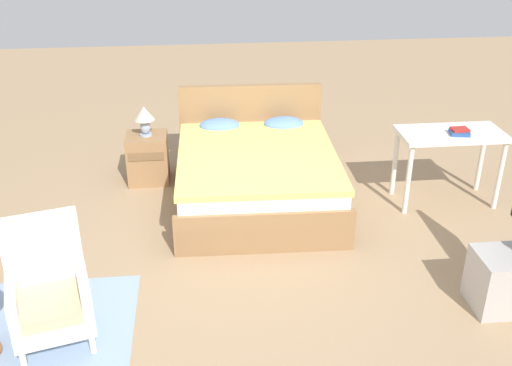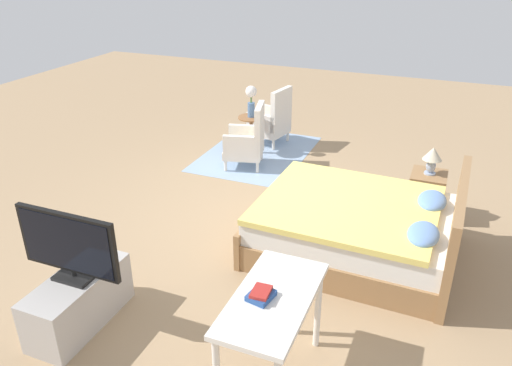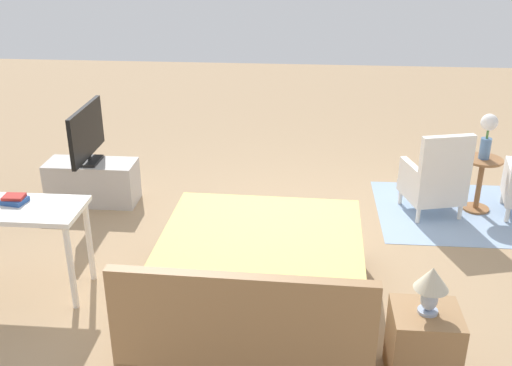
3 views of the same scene
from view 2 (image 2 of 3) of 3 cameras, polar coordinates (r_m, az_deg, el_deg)
The scene contains 13 objects.
ground_plane at distance 5.80m, azimuth 0.64°, elevation -4.94°, with size 16.00×16.00×0.00m, color #A38460.
floor_rug at distance 7.80m, azimuth 0.10°, elevation 3.43°, with size 2.10×1.50×0.01m.
bed at distance 5.28m, azimuth 11.62°, elevation -5.11°, with size 1.67×2.04×0.96m.
armchair_by_window_left at distance 8.08m, azimuth 1.82°, elevation 7.09°, with size 0.63×0.63×0.92m.
armchair_by_window_right at distance 7.21m, azimuth -0.96°, elevation 4.77°, with size 0.66×0.66×0.92m.
side_table at distance 7.70m, azimuth -0.54°, elevation 6.03°, with size 0.40×0.40×0.59m.
flower_vase at distance 7.54m, azimuth -0.56°, elevation 9.69°, with size 0.17×0.17×0.48m.
nightstand at distance 6.26m, azimuth 18.87°, elevation -1.23°, with size 0.44×0.41×0.54m.
table_lamp at distance 6.07m, azimuth 19.51°, elevation 2.84°, with size 0.22×0.22×0.33m.
tv_stand at distance 4.58m, azimuth -19.57°, elevation -12.56°, with size 0.96×0.40×0.47m.
tv_flatscreen at distance 4.27m, azimuth -20.68°, elevation -6.69°, with size 0.20×0.92×0.61m.
vanity_desk at distance 3.58m, azimuth 1.90°, elevation -14.30°, with size 1.04×0.52×0.77m.
book_stack at distance 3.48m, azimuth 0.57°, elevation -12.61°, with size 0.21×0.18×0.06m.
Camera 2 is at (4.65, 1.83, 2.96)m, focal length 35.00 mm.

